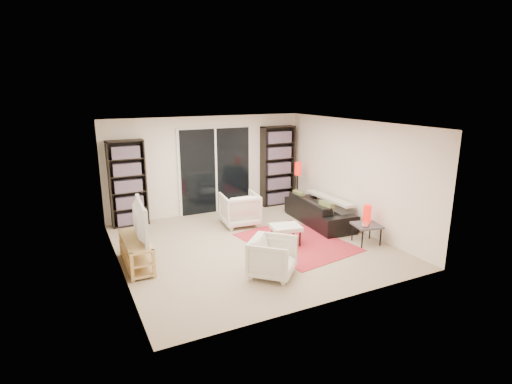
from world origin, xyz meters
The scene contains 20 objects.
floor centered at (0.00, 0.00, 0.00)m, with size 5.00×5.00×0.00m, color tan.
wall_back centered at (0.00, 2.50, 1.20)m, with size 5.00×0.02×2.40m, color white.
wall_front centered at (0.00, -2.50, 1.20)m, with size 5.00×0.02×2.40m, color white.
wall_left centered at (-2.50, 0.00, 1.20)m, with size 0.02×5.00×2.40m, color white.
wall_right centered at (2.50, 0.00, 1.20)m, with size 0.02×5.00×2.40m, color white.
ceiling centered at (0.00, 0.00, 2.40)m, with size 5.00×5.00×0.02m, color white.
sliding_door centered at (0.20, 2.46, 1.05)m, with size 1.92×0.08×2.16m.
bookshelf_left centered at (-1.95, 2.33, 0.98)m, with size 0.80×0.30×1.95m.
bookshelf_right centered at (1.90, 2.33, 1.05)m, with size 0.90×0.30×2.10m.
tv_stand centered at (-2.23, 0.03, 0.26)m, with size 0.41×1.27×0.50m.
tv centered at (-2.21, 0.03, 0.83)m, with size 1.15×0.15×0.66m, color black.
rug centered at (0.88, -0.27, 0.01)m, with size 1.67×2.26×0.01m, color #B92733.
sofa centered at (2.01, 0.54, 0.30)m, with size 2.04×0.80×0.60m, color black.
armchair_back centered at (0.30, 1.24, 0.37)m, with size 0.80×0.82×0.74m, color silver.
armchair_front centered at (-0.27, -1.36, 0.33)m, with size 0.70×0.72×0.66m, color silver.
ottoman centered at (0.63, -0.27, 0.35)m, with size 0.66×0.58×0.40m.
side_table centered at (2.12, -0.94, 0.36)m, with size 0.60×0.60×0.40m.
laptop centered at (2.09, -0.99, 0.41)m, with size 0.31×0.20×0.02m, color silver.
table_lamp centered at (2.21, -0.82, 0.58)m, with size 0.16×0.16×0.36m, color red.
floor_lamp centered at (2.16, 1.73, 0.92)m, with size 0.18×0.18×1.23m.
Camera 1 is at (-3.24, -6.73, 3.04)m, focal length 28.00 mm.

